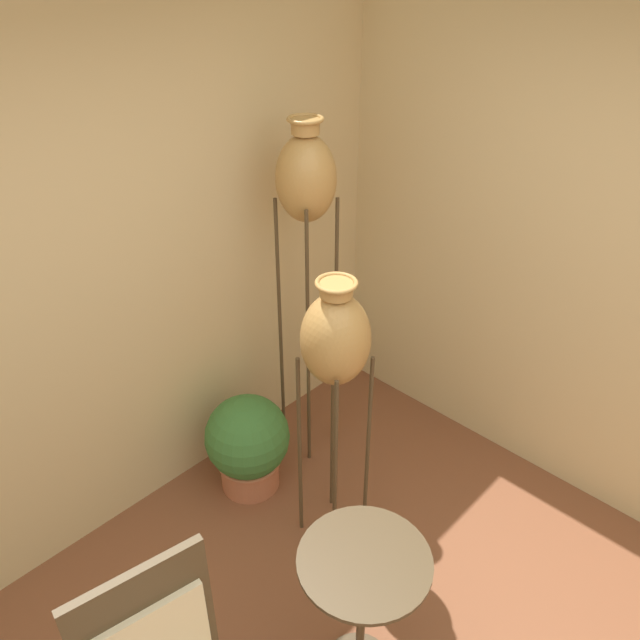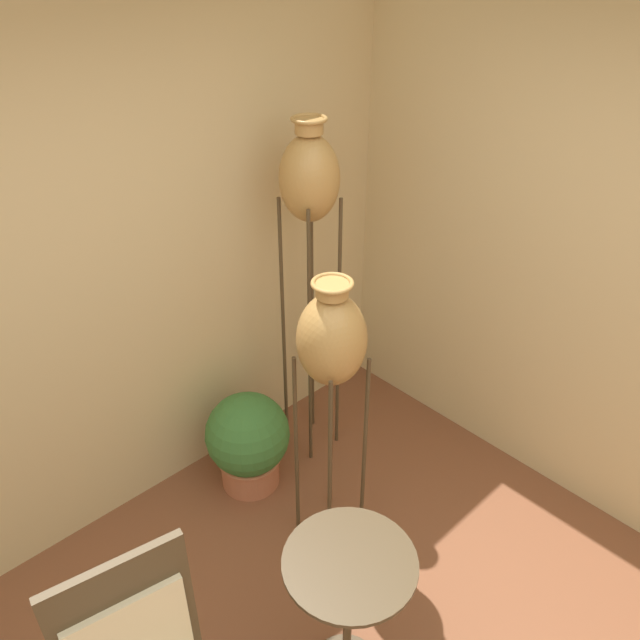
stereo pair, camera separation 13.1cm
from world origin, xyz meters
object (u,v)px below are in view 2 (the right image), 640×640
object	(u,v)px
potted_plant	(248,440)
side_table	(349,594)
vase_stand_tall	(310,187)
vase_stand_medium	(332,343)

from	to	relation	value
potted_plant	side_table	bearing A→B (deg)	-108.29
vase_stand_tall	side_table	bearing A→B (deg)	-126.86
potted_plant	vase_stand_medium	bearing A→B (deg)	-79.78
side_table	potted_plant	distance (m)	1.25
vase_stand_tall	side_table	world-z (taller)	vase_stand_tall
vase_stand_tall	potted_plant	bearing A→B (deg)	-178.88
vase_stand_medium	potted_plant	distance (m)	1.06
side_table	vase_stand_tall	bearing A→B (deg)	53.14
vase_stand_tall	potted_plant	xyz separation A→B (m)	(-0.50, -0.01, -1.36)
vase_stand_tall	vase_stand_medium	bearing A→B (deg)	-124.73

